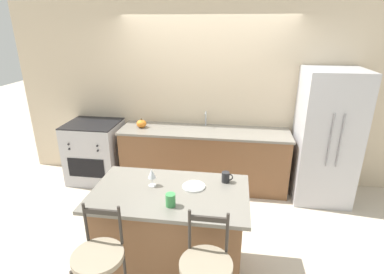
{
  "coord_description": "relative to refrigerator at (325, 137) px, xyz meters",
  "views": [
    {
      "loc": [
        0.42,
        -3.78,
        2.37
      ],
      "look_at": [
        -0.05,
        -0.54,
        1.13
      ],
      "focal_mm": 28.0,
      "sensor_mm": 36.0,
      "label": 1
    }
  ],
  "objects": [
    {
      "name": "oven_range",
      "position": [
        -3.41,
        0.03,
        -0.44
      ],
      "size": [
        0.79,
        0.72,
        0.95
      ],
      "color": "#B7B7BC",
      "rests_on": "ground_plane"
    },
    {
      "name": "coffee_mug",
      "position": [
        -1.31,
        -1.47,
        0.06
      ],
      "size": [
        0.11,
        0.08,
        0.1
      ],
      "color": "#232326",
      "rests_on": "kitchen_island"
    },
    {
      "name": "tumbler_cup",
      "position": [
        -1.76,
        -1.95,
        0.07
      ],
      "size": [
        0.08,
        0.08,
        0.11
      ],
      "color": "#3D934C",
      "rests_on": "kitchen_island"
    },
    {
      "name": "sink_faucet",
      "position": [
        -1.69,
        0.28,
        0.12
      ],
      "size": [
        0.02,
        0.13,
        0.22
      ],
      "color": "#ADAFB5",
      "rests_on": "back_counter"
    },
    {
      "name": "pumpkin_decoration",
      "position": [
        -2.63,
        0.06,
        0.05
      ],
      "size": [
        0.15,
        0.15,
        0.14
      ],
      "color": "orange",
      "rests_on": "back_counter"
    },
    {
      "name": "bar_stool_near",
      "position": [
        -2.22,
        -2.41,
        -0.3
      ],
      "size": [
        0.39,
        0.39,
        1.11
      ],
      "color": "#332D28",
      "rests_on": "ground_plane"
    },
    {
      "name": "dinner_plate",
      "position": [
        -1.6,
        -1.62,
        0.02
      ],
      "size": [
        0.22,
        0.22,
        0.02
      ],
      "color": "white",
      "rests_on": "kitchen_island"
    },
    {
      "name": "back_counter",
      "position": [
        -1.69,
        0.08,
        -0.46
      ],
      "size": [
        2.5,
        0.67,
        0.91
      ],
      "color": "brown",
      "rests_on": "ground_plane"
    },
    {
      "name": "refrigerator",
      "position": [
        0.0,
        0.0,
        0.0
      ],
      "size": [
        0.76,
        0.78,
        1.84
      ],
      "color": "#BCBCC1",
      "rests_on": "ground_plane"
    },
    {
      "name": "wall_back",
      "position": [
        -1.69,
        0.4,
        0.43
      ],
      "size": [
        6.0,
        0.07,
        2.7
      ],
      "color": "beige",
      "rests_on": "ground_plane"
    },
    {
      "name": "kitchen_island",
      "position": [
        -1.81,
        -1.73,
        -0.45
      ],
      "size": [
        1.44,
        0.85,
        0.93
      ],
      "color": "brown",
      "rests_on": "ground_plane"
    },
    {
      "name": "ground_plane",
      "position": [
        -1.69,
        -0.29,
        -0.92
      ],
      "size": [
        18.0,
        18.0,
        0.0
      ],
      "primitive_type": "plane",
      "color": "beige"
    },
    {
      "name": "wine_glass",
      "position": [
        -2.0,
        -1.65,
        0.13
      ],
      "size": [
        0.08,
        0.08,
        0.17
      ],
      "color": "white",
      "rests_on": "kitchen_island"
    }
  ]
}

